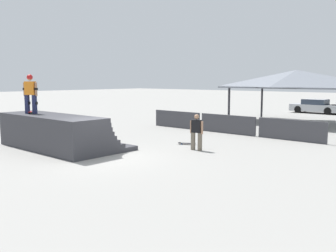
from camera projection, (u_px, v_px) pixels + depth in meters
ground_plane at (103, 158)px, 14.69m from camera, size 160.00×160.00×0.00m
quarter_pipe_ramp at (57, 134)px, 16.52m from camera, size 5.90×3.30×1.51m
skater_on_deck at (30, 91)px, 16.77m from camera, size 0.74×0.50×1.77m
skateboard_on_deck at (30, 112)px, 17.18m from camera, size 0.86×0.50×0.09m
bystander_walking at (197, 130)px, 16.12m from camera, size 0.63×0.27×1.56m
skateboard_on_ground at (186, 143)px, 17.61m from camera, size 0.80×0.59×0.09m
barrier_fence at (227, 124)px, 21.20m from camera, size 11.03×0.12×1.05m
pavilion_shelter at (296, 79)px, 25.68m from camera, size 8.88×5.78×3.69m
parked_car_silver at (316, 107)px, 33.80m from camera, size 4.47×1.91×1.27m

